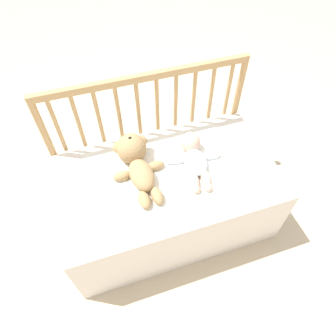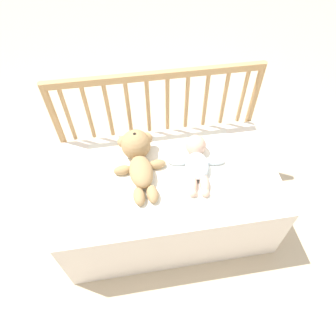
{
  "view_description": "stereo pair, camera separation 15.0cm",
  "coord_description": "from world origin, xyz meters",
  "views": [
    {
      "loc": [
        -0.3,
        -0.89,
        1.66
      ],
      "look_at": [
        0.0,
        0.0,
        0.49
      ],
      "focal_mm": 32.0,
      "sensor_mm": 36.0,
      "label": 1
    },
    {
      "loc": [
        -0.15,
        -0.93,
        1.66
      ],
      "look_at": [
        0.0,
        0.0,
        0.49
      ],
      "focal_mm": 32.0,
      "sensor_mm": 36.0,
      "label": 2
    }
  ],
  "objects": [
    {
      "name": "crib_rail",
      "position": [
        -0.0,
        0.35,
        0.57
      ],
      "size": [
        1.14,
        0.04,
        0.81
      ],
      "color": "tan",
      "rests_on": "ground_plane"
    },
    {
      "name": "ground_plane",
      "position": [
        0.0,
        0.0,
        0.0
      ],
      "size": [
        12.0,
        12.0,
        0.0
      ],
      "primitive_type": "plane",
      "color": "#C6B293"
    },
    {
      "name": "teddy_bear",
      "position": [
        -0.14,
        0.1,
        0.49
      ],
      "size": [
        0.28,
        0.43,
        0.16
      ],
      "color": "tan",
      "rests_on": "crib_mattress"
    },
    {
      "name": "crib_mattress",
      "position": [
        0.0,
        0.0,
        0.21
      ],
      "size": [
        1.14,
        0.66,
        0.43
      ],
      "color": "white",
      "rests_on": "ground_plane"
    },
    {
      "name": "blanket",
      "position": [
        -0.01,
        0.01,
        0.43
      ],
      "size": [
        0.79,
        0.54,
        0.01
      ],
      "color": "white",
      "rests_on": "crib_mattress"
    },
    {
      "name": "baby",
      "position": [
        0.16,
        0.04,
        0.47
      ],
      "size": [
        0.31,
        0.36,
        0.11
      ],
      "color": "white",
      "rests_on": "crib_mattress"
    }
  ]
}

